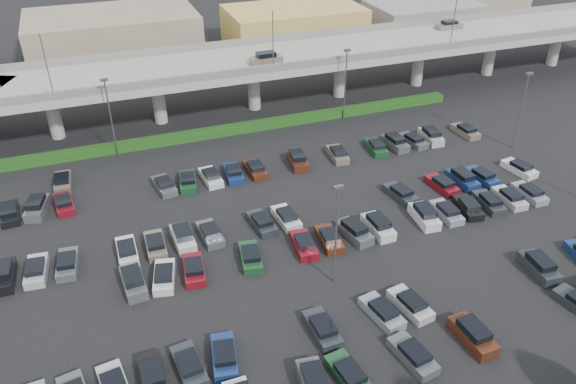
# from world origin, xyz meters

# --- Properties ---
(ground) EXTENTS (280.00, 280.00, 0.00)m
(ground) POSITION_xyz_m (0.00, 0.00, 0.00)
(ground) COLOR black
(overpass) EXTENTS (150.00, 13.00, 15.80)m
(overpass) POSITION_xyz_m (-0.25, 31.98, 6.97)
(overpass) COLOR gray
(overpass) RESTS_ON ground
(hedge) EXTENTS (66.00, 1.60, 1.10)m
(hedge) POSITION_xyz_m (0.00, 25.00, 0.55)
(hedge) COLOR #194113
(hedge) RESTS_ON ground
(parked_cars) EXTENTS (63.08, 41.57, 1.67)m
(parked_cars) POSITION_xyz_m (-0.30, -2.90, 0.60)
(parked_cars) COLOR maroon
(parked_cars) RESTS_ON ground
(light_poles) EXTENTS (66.90, 48.38, 10.30)m
(light_poles) POSITION_xyz_m (-4.13, 2.00, 6.24)
(light_poles) COLOR #505055
(light_poles) RESTS_ON ground
(distant_buildings) EXTENTS (138.00, 24.00, 9.00)m
(distant_buildings) POSITION_xyz_m (12.38, 61.81, 3.74)
(distant_buildings) COLOR gray
(distant_buildings) RESTS_ON ground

